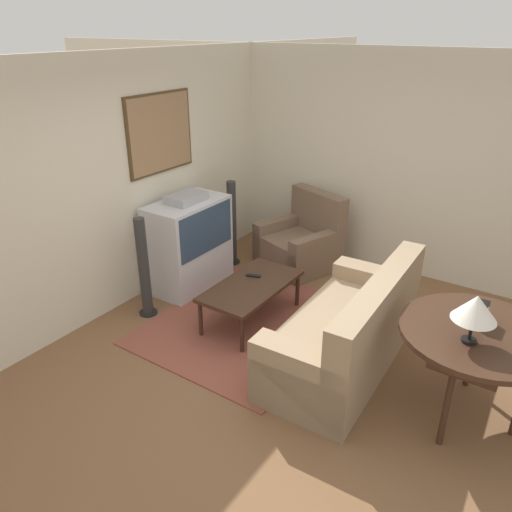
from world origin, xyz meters
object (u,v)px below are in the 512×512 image
at_px(console_table, 478,339).
at_px(table_lamp, 476,308).
at_px(coffee_table, 251,288).
at_px(armchair, 301,244).
at_px(mantel_clock, 480,313).
at_px(speaker_tower_right, 232,225).
at_px(speaker_tower_left, 144,270).
at_px(couch, 348,334).
at_px(tv, 189,243).

relative_size(console_table, table_lamp, 3.07).
bearing_deg(coffee_table, armchair, 8.86).
relative_size(mantel_clock, speaker_tower_right, 0.16).
relative_size(armchair, speaker_tower_right, 0.99).
bearing_deg(console_table, speaker_tower_left, 95.41).
height_order(couch, console_table, couch).
bearing_deg(couch, speaker_tower_left, -82.08).
relative_size(armchair, console_table, 0.94).
bearing_deg(speaker_tower_right, coffee_table, -135.43).
relative_size(armchair, table_lamp, 2.89).
bearing_deg(tv, console_table, -98.13).
relative_size(couch, table_lamp, 5.00).
bearing_deg(speaker_tower_left, speaker_tower_right, 0.00).
xyz_separation_m(tv, console_table, (-0.48, -3.33, 0.20)).
bearing_deg(tv, table_lamp, -101.49).
distance_m(couch, speaker_tower_right, 2.50).
bearing_deg(speaker_tower_right, armchair, -60.78).
height_order(console_table, table_lamp, table_lamp).
xyz_separation_m(tv, speaker_tower_right, (0.79, -0.05, -0.01)).
bearing_deg(console_table, speaker_tower_right, 68.96).
bearing_deg(armchair, speaker_tower_left, -92.14).
xyz_separation_m(coffee_table, table_lamp, (-0.41, -2.21, 0.70)).
xyz_separation_m(speaker_tower_left, speaker_tower_right, (1.57, 0.00, 0.00)).
relative_size(coffee_table, speaker_tower_right, 1.04).
height_order(coffee_table, mantel_clock, mantel_clock).
relative_size(console_table, speaker_tower_right, 1.05).
bearing_deg(tv, armchair, -34.40).
height_order(table_lamp, mantel_clock, table_lamp).
relative_size(tv, speaker_tower_right, 1.03).
bearing_deg(console_table, tv, 81.87).
xyz_separation_m(couch, mantel_clock, (0.04, -1.04, 0.56)).
bearing_deg(speaker_tower_right, tv, 176.55).
bearing_deg(console_table, couch, 85.63).
bearing_deg(console_table, armchair, 55.53).
bearing_deg(coffee_table, mantel_clock, -92.36).
xyz_separation_m(coffee_table, speaker_tower_left, (-0.53, 1.03, 0.14)).
bearing_deg(speaker_tower_right, couch, -118.21).
height_order(couch, table_lamp, table_lamp).
bearing_deg(console_table, table_lamp, 168.55).
xyz_separation_m(couch, armchair, (1.62, 1.40, -0.03)).
bearing_deg(speaker_tower_right, speaker_tower_left, 180.00).
xyz_separation_m(armchair, mantel_clock, (-1.58, -2.45, 0.59)).
xyz_separation_m(tv, speaker_tower_left, (-0.79, -0.05, -0.01)).
xyz_separation_m(console_table, mantel_clock, (0.13, 0.04, 0.15)).
bearing_deg(armchair, couch, -29.80).
bearing_deg(couch, coffee_table, -98.84).
xyz_separation_m(table_lamp, mantel_clock, (0.32, -0.00, -0.20)).
height_order(couch, speaker_tower_left, speaker_tower_left).
height_order(couch, coffee_table, couch).
distance_m(coffee_table, speaker_tower_left, 1.16).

